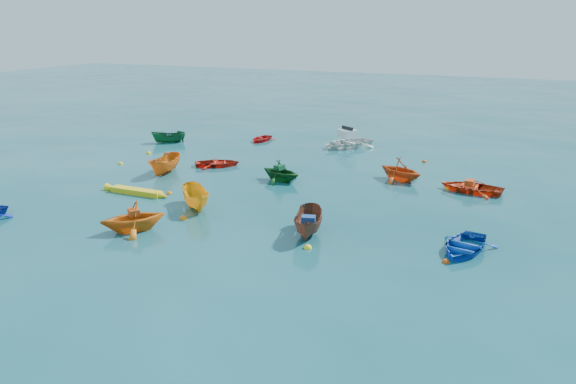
% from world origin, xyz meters
% --- Properties ---
extents(ground, '(160.00, 160.00, 0.00)m').
position_xyz_m(ground, '(0.00, 0.00, 0.00)').
color(ground, '#093F46').
rests_on(ground, ground).
extents(sampan_brown_mid, '(1.96, 3.36, 1.22)m').
position_xyz_m(sampan_brown_mid, '(2.89, 0.68, 0.00)').
color(sampan_brown_mid, brown).
rests_on(sampan_brown_mid, ground).
extents(dinghy_blue_se, '(2.81, 3.54, 0.66)m').
position_xyz_m(dinghy_blue_se, '(9.46, 1.46, 0.00)').
color(dinghy_blue_se, '#0D41AC').
rests_on(dinghy_blue_se, ground).
extents(dinghy_orange_w, '(3.71, 3.75, 1.50)m').
position_xyz_m(dinghy_orange_w, '(-4.53, -2.09, 0.00)').
color(dinghy_orange_w, orange).
rests_on(dinghy_orange_w, ground).
extents(sampan_yellow_mid, '(3.03, 3.17, 1.23)m').
position_xyz_m(sampan_yellow_mid, '(-3.67, 1.79, 0.00)').
color(sampan_yellow_mid, orange).
rests_on(sampan_yellow_mid, ground).
extents(dinghy_red_nw, '(3.53, 3.23, 0.60)m').
position_xyz_m(dinghy_red_nw, '(-7.08, 9.71, 0.00)').
color(dinghy_red_nw, red).
rests_on(dinghy_red_nw, ground).
extents(sampan_orange_n, '(1.68, 3.42, 1.27)m').
position_xyz_m(sampan_orange_n, '(-9.11, 6.82, 0.00)').
color(sampan_orange_n, orange).
rests_on(sampan_orange_n, ground).
extents(dinghy_green_n, '(3.06, 2.80, 1.36)m').
position_xyz_m(dinghy_green_n, '(-1.82, 8.10, 0.00)').
color(dinghy_green_n, '#104718').
rests_on(dinghy_green_n, ground).
extents(dinghy_red_ne, '(3.64, 2.78, 0.70)m').
position_xyz_m(dinghy_red_ne, '(8.80, 10.35, 0.00)').
color(dinghy_red_ne, red).
rests_on(dinghy_red_ne, ground).
extents(dinghy_red_far, '(1.87, 2.57, 0.53)m').
position_xyz_m(dinghy_red_far, '(-7.99, 18.06, 0.00)').
color(dinghy_red_far, red).
rests_on(dinghy_red_far, ground).
extents(dinghy_orange_far, '(3.64, 3.46, 1.50)m').
position_xyz_m(dinghy_orange_far, '(4.66, 11.02, 0.00)').
color(dinghy_orange_far, '#D24A13').
rests_on(dinghy_orange_far, ground).
extents(sampan_green_far, '(2.72, 2.26, 1.01)m').
position_xyz_m(sampan_green_far, '(-14.30, 14.59, 0.00)').
color(sampan_green_far, '#124F28').
rests_on(sampan_green_far, ground).
extents(kayak_yellow, '(3.86, 0.60, 0.39)m').
position_xyz_m(kayak_yellow, '(-8.00, 2.54, 0.00)').
color(kayak_yellow, yellow).
rests_on(kayak_yellow, ground).
extents(motorboat_white, '(4.75, 5.10, 1.46)m').
position_xyz_m(motorboat_white, '(-1.08, 18.65, 0.00)').
color(motorboat_white, white).
rests_on(motorboat_white, ground).
extents(tarp_blue_a, '(0.69, 0.59, 0.29)m').
position_xyz_m(tarp_blue_a, '(2.92, 0.54, 0.76)').
color(tarp_blue_a, navy).
rests_on(tarp_blue_a, sampan_brown_mid).
extents(tarp_orange_a, '(0.74, 0.72, 0.28)m').
position_xyz_m(tarp_orange_a, '(-4.50, -2.05, 0.89)').
color(tarp_orange_a, '#CE4715').
rests_on(tarp_orange_a, dinghy_orange_w).
extents(tarp_green_b, '(0.57, 0.67, 0.28)m').
position_xyz_m(tarp_green_b, '(-1.92, 8.13, 0.82)').
color(tarp_green_b, '#134F2A').
rests_on(tarp_green_b, dinghy_green_n).
extents(tarp_orange_b, '(0.54, 0.68, 0.30)m').
position_xyz_m(tarp_orange_b, '(8.70, 10.36, 0.50)').
color(tarp_orange_b, '#C83E14').
rests_on(tarp_orange_b, dinghy_red_ne).
extents(buoy_or_a, '(0.38, 0.38, 0.38)m').
position_xyz_m(buoy_or_a, '(-3.35, 0.12, 0.00)').
color(buoy_or_a, orange).
rests_on(buoy_or_a, ground).
extents(buoy_ye_a, '(0.35, 0.35, 0.35)m').
position_xyz_m(buoy_ye_a, '(3.45, -0.86, 0.00)').
color(buoy_ye_a, yellow).
rests_on(buoy_ye_a, ground).
extents(buoy_or_b, '(0.29, 0.29, 0.29)m').
position_xyz_m(buoy_or_b, '(8.96, -0.02, 0.00)').
color(buoy_or_b, '#D9490B').
rests_on(buoy_or_b, ground).
extents(buoy_ye_b, '(0.37, 0.37, 0.37)m').
position_xyz_m(buoy_ye_b, '(-13.41, 10.82, 0.00)').
color(buoy_ye_b, yellow).
rests_on(buoy_ye_b, ground).
extents(buoy_or_c, '(0.31, 0.31, 0.31)m').
position_xyz_m(buoy_or_c, '(-6.37, 3.26, 0.00)').
color(buoy_or_c, '#CF6D0B').
rests_on(buoy_or_c, ground).
extents(buoy_ye_c, '(0.35, 0.35, 0.35)m').
position_xyz_m(buoy_ye_c, '(1.34, 3.80, 0.00)').
color(buoy_ye_c, yellow).
rests_on(buoy_ye_c, ground).
extents(buoy_or_d, '(0.36, 0.36, 0.36)m').
position_xyz_m(buoy_or_d, '(7.55, 10.23, 0.00)').
color(buoy_or_d, orange).
rests_on(buoy_or_d, ground).
extents(buoy_ye_d, '(0.33, 0.33, 0.33)m').
position_xyz_m(buoy_ye_d, '(-13.24, 7.56, 0.00)').
color(buoy_ye_d, yellow).
rests_on(buoy_ye_d, ground).
extents(buoy_or_e, '(0.31, 0.31, 0.31)m').
position_xyz_m(buoy_or_e, '(5.15, 16.18, 0.00)').
color(buoy_or_e, '#D54E0B').
rests_on(buoy_or_e, ground).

